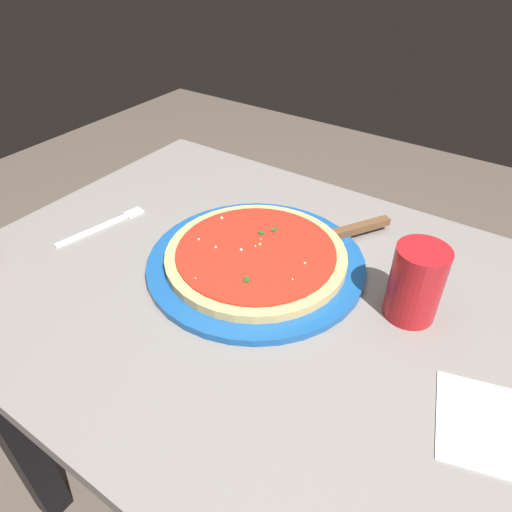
{
  "coord_description": "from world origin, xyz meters",
  "views": [
    {
      "loc": [
        0.33,
        -0.48,
        1.28
      ],
      "look_at": [
        -0.02,
        0.04,
        0.79
      ],
      "focal_mm": 32.42,
      "sensor_mm": 36.0,
      "label": 1
    }
  ],
  "objects_px": {
    "pizza_server": "(341,234)",
    "cup_tall_drink": "(416,283)",
    "serving_plate": "(256,262)",
    "fork": "(106,225)",
    "pizza": "(256,255)",
    "napkin_folded_right": "(487,425)"
  },
  "relations": [
    {
      "from": "pizza",
      "to": "fork",
      "type": "relative_size",
      "value": 1.69
    },
    {
      "from": "pizza_server",
      "to": "cup_tall_drink",
      "type": "height_order",
      "value": "cup_tall_drink"
    },
    {
      "from": "pizza",
      "to": "fork",
      "type": "distance_m",
      "value": 0.32
    },
    {
      "from": "cup_tall_drink",
      "to": "napkin_folded_right",
      "type": "height_order",
      "value": "cup_tall_drink"
    },
    {
      "from": "serving_plate",
      "to": "pizza_server",
      "type": "distance_m",
      "value": 0.17
    },
    {
      "from": "cup_tall_drink",
      "to": "napkin_folded_right",
      "type": "bearing_deg",
      "value": -42.51
    },
    {
      "from": "fork",
      "to": "pizza_server",
      "type": "bearing_deg",
      "value": 27.65
    },
    {
      "from": "pizza",
      "to": "cup_tall_drink",
      "type": "height_order",
      "value": "cup_tall_drink"
    },
    {
      "from": "pizza_server",
      "to": "napkin_folded_right",
      "type": "height_order",
      "value": "pizza_server"
    },
    {
      "from": "napkin_folded_right",
      "to": "cup_tall_drink",
      "type": "bearing_deg",
      "value": 137.49
    },
    {
      "from": "serving_plate",
      "to": "cup_tall_drink",
      "type": "relative_size",
      "value": 3.11
    },
    {
      "from": "serving_plate",
      "to": "cup_tall_drink",
      "type": "bearing_deg",
      "value": 7.53
    },
    {
      "from": "pizza",
      "to": "fork",
      "type": "xyz_separation_m",
      "value": [
        -0.31,
        -0.06,
        -0.02
      ]
    },
    {
      "from": "serving_plate",
      "to": "fork",
      "type": "xyz_separation_m",
      "value": [
        -0.31,
        -0.06,
        -0.0
      ]
    },
    {
      "from": "pizza",
      "to": "napkin_folded_right",
      "type": "xyz_separation_m",
      "value": [
        0.41,
        -0.1,
        -0.02
      ]
    },
    {
      "from": "pizza",
      "to": "cup_tall_drink",
      "type": "bearing_deg",
      "value": 7.52
    },
    {
      "from": "pizza",
      "to": "napkin_folded_right",
      "type": "relative_size",
      "value": 2.39
    },
    {
      "from": "pizza",
      "to": "pizza_server",
      "type": "xyz_separation_m",
      "value": [
        0.09,
        0.15,
        -0.0
      ]
    },
    {
      "from": "pizza",
      "to": "napkin_folded_right",
      "type": "distance_m",
      "value": 0.42
    },
    {
      "from": "serving_plate",
      "to": "fork",
      "type": "bearing_deg",
      "value": -168.58
    },
    {
      "from": "napkin_folded_right",
      "to": "fork",
      "type": "height_order",
      "value": "fork"
    },
    {
      "from": "serving_plate",
      "to": "pizza_server",
      "type": "bearing_deg",
      "value": 58.68
    }
  ]
}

